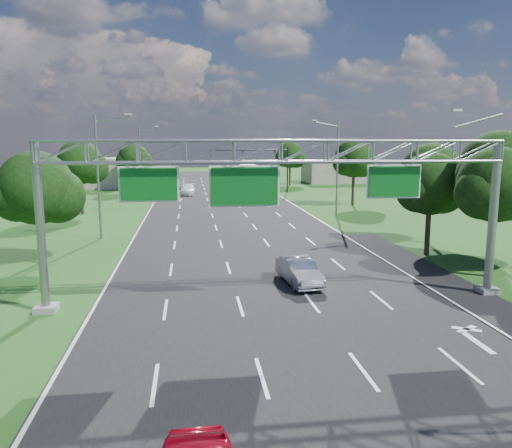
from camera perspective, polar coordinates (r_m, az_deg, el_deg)
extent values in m
plane|color=#1F4815|center=(42.74, -1.90, -1.30)|extent=(220.00, 220.00, 0.00)
cube|color=black|center=(42.74, -1.90, -1.30)|extent=(18.00, 180.00, 0.02)
cube|color=black|center=(30.55, 20.81, -6.33)|extent=(3.00, 30.00, 0.02)
cube|color=gray|center=(29.50, 24.91, -6.86)|extent=(1.00, 1.00, 0.30)
cylinder|color=gray|center=(28.72, 25.45, 0.55)|extent=(0.44, 0.44, 8.00)
cube|color=gray|center=(25.99, -22.84, -8.87)|extent=(1.00, 1.00, 0.30)
cylinder|color=gray|center=(25.09, -23.41, -0.48)|extent=(0.40, 0.40, 8.00)
cylinder|color=gray|center=(27.81, 24.08, 10.73)|extent=(2.54, 0.12, 0.79)
cube|color=beige|center=(27.23, 21.95, 11.97)|extent=(0.50, 0.22, 0.12)
cube|color=white|center=(23.93, -12.12, 4.47)|extent=(2.80, 0.05, 1.70)
cube|color=#0B5C1B|center=(23.87, -12.13, 4.46)|extent=(2.62, 0.05, 1.52)
cube|color=white|center=(24.00, -1.31, 4.34)|extent=(3.40, 0.05, 2.00)
cube|color=#0B5C1B|center=(23.94, -1.30, 4.32)|extent=(3.22, 0.05, 1.82)
cube|color=white|center=(25.89, 15.48, 4.71)|extent=(2.80, 0.05, 1.70)
cube|color=#0B5C1B|center=(25.84, 15.53, 4.70)|extent=(2.62, 0.05, 1.52)
cylinder|color=black|center=(78.38, 3.61, 6.20)|extent=(0.24, 0.24, 7.00)
cylinder|color=black|center=(77.33, -0.78, 8.47)|extent=(12.00, 0.18, 0.18)
imported|color=black|center=(76.87, -5.26, 8.01)|extent=(0.18, 0.22, 1.10)
imported|color=black|center=(77.23, -1.52, 8.06)|extent=(0.18, 0.22, 1.10)
imported|color=black|center=(77.92, 2.18, 8.07)|extent=(0.18, 0.22, 1.10)
cylinder|color=gray|center=(42.55, -17.60, 5.01)|extent=(0.20, 0.20, 10.00)
cylinder|color=gray|center=(42.26, -16.16, 11.44)|extent=(2.78, 0.12, 0.60)
cube|color=beige|center=(42.11, -14.40, 12.06)|extent=(0.55, 0.22, 0.12)
cylinder|color=gray|center=(77.20, -13.12, 7.04)|extent=(0.20, 0.20, 10.00)
cylinder|color=gray|center=(77.05, -12.28, 10.56)|extent=(2.78, 0.12, 0.60)
cube|color=beige|center=(76.96, -11.31, 10.89)|extent=(0.55, 0.22, 0.12)
cylinder|color=gray|center=(54.16, 9.27, 6.20)|extent=(0.20, 0.20, 10.00)
cylinder|color=gray|center=(53.74, 8.06, 11.22)|extent=(2.78, 0.12, 0.60)
cube|color=beige|center=(53.43, 6.69, 11.69)|extent=(0.55, 0.22, 0.12)
cylinder|color=#2D2116|center=(32.62, 25.29, -2.27)|extent=(0.36, 0.36, 3.74)
sphere|color=black|center=(32.14, 25.75, 4.09)|extent=(4.40, 4.40, 4.40)
sphere|color=black|center=(33.13, 26.90, 3.18)|extent=(3.30, 3.30, 3.30)
sphere|color=black|center=(31.39, 24.48, 3.26)|extent=(3.08, 3.08, 3.08)
cylinder|color=#2D2116|center=(36.13, 25.44, -0.85)|extent=(0.36, 0.36, 4.18)
sphere|color=black|center=(35.69, 25.91, 5.62)|extent=(5.00, 5.00, 5.00)
sphere|color=black|center=(36.76, 27.13, 4.64)|extent=(3.75, 3.75, 3.75)
sphere|color=black|center=(34.86, 24.57, 4.82)|extent=(3.50, 3.50, 3.50)
cylinder|color=#2D2116|center=(37.29, 19.02, -0.84)|extent=(0.36, 0.36, 3.30)
sphere|color=black|center=(36.86, 19.31, 4.38)|extent=(4.40, 4.40, 4.40)
sphere|color=black|center=(37.76, 20.49, 3.59)|extent=(3.30, 3.30, 3.30)
sphere|color=black|center=(36.19, 18.08, 3.66)|extent=(3.08, 3.08, 3.08)
cylinder|color=#2D2116|center=(41.68, 19.06, 0.36)|extent=(0.36, 0.36, 3.52)
sphere|color=black|center=(41.29, 19.34, 5.41)|extent=(4.80, 4.80, 4.80)
sphere|color=black|center=(42.24, 20.51, 4.61)|extent=(3.60, 3.60, 3.60)
sphere|color=black|center=(40.58, 18.12, 4.73)|extent=(3.36, 3.36, 3.36)
cylinder|color=#2D2116|center=(35.80, -23.47, -1.70)|extent=(0.36, 0.36, 3.08)
sphere|color=black|center=(35.34, -23.84, 3.81)|extent=(4.80, 4.80, 4.80)
sphere|color=black|center=(35.46, -21.73, 2.99)|extent=(3.60, 3.60, 3.60)
sphere|color=black|center=(35.42, -25.60, 2.92)|extent=(3.36, 3.36, 3.36)
cylinder|color=#2D2116|center=(58.35, -19.28, 2.94)|extent=(0.36, 0.36, 3.74)
sphere|color=black|center=(58.07, -19.49, 6.65)|extent=(4.80, 4.80, 4.80)
sphere|color=black|center=(58.26, -18.21, 6.14)|extent=(3.60, 3.60, 3.60)
sphere|color=black|center=(58.03, -20.57, 6.12)|extent=(3.36, 3.36, 3.36)
cylinder|color=#2D2116|center=(82.52, -13.74, 4.82)|extent=(0.36, 0.36, 3.30)
sphere|color=black|center=(82.32, -13.84, 7.30)|extent=(4.80, 4.80, 4.80)
sphere|color=black|center=(82.62, -12.96, 6.92)|extent=(3.60, 3.60, 3.60)
sphere|color=black|center=(82.16, -14.61, 6.93)|extent=(3.36, 3.36, 3.36)
cylinder|color=#2D2116|center=(63.36, 11.03, 3.88)|extent=(0.36, 0.36, 3.96)
sphere|color=black|center=(63.10, 11.14, 7.40)|extent=(4.80, 4.80, 4.80)
sphere|color=black|center=(63.89, 12.04, 6.86)|extent=(3.60, 3.60, 3.60)
sphere|color=black|center=(62.50, 10.27, 6.97)|extent=(3.36, 3.36, 3.36)
cylinder|color=#2D2116|center=(91.80, 3.88, 5.59)|extent=(0.36, 0.36, 3.52)
sphere|color=black|center=(91.62, 3.91, 7.89)|extent=(4.80, 4.80, 4.80)
sphere|color=black|center=(92.28, 4.59, 7.52)|extent=(3.60, 3.60, 3.60)
sphere|color=black|center=(91.14, 3.27, 7.58)|extent=(3.36, 3.36, 3.36)
cube|color=gray|center=(91.72, -18.86, 5.56)|extent=(14.00, 10.00, 5.00)
cube|color=gray|center=(98.08, 9.19, 5.88)|extent=(12.00, 9.00, 4.00)
imported|color=#9C9EA7|center=(28.35, 4.95, -5.39)|extent=(2.07, 4.64, 1.48)
imported|color=white|center=(75.62, -7.81, 3.91)|extent=(2.49, 5.28, 1.49)
imported|color=black|center=(80.79, -3.33, 4.27)|extent=(2.37, 4.77, 1.30)
imported|color=black|center=(81.38, -9.27, 4.29)|extent=(2.14, 4.66, 1.55)
imported|color=#B9B9B9|center=(64.74, -0.88, 3.14)|extent=(2.19, 5.16, 1.65)
cube|color=white|center=(91.56, -0.81, 5.68)|extent=(3.01, 6.97, 3.44)
cube|color=silver|center=(86.84, -0.43, 5.06)|extent=(2.73, 2.62, 2.52)
cylinder|color=black|center=(86.98, -1.28, 4.61)|extent=(0.40, 1.15, 1.15)
cylinder|color=black|center=(87.29, 0.37, 4.63)|extent=(0.40, 1.15, 1.15)
cylinder|color=black|center=(93.79, -1.73, 4.96)|extent=(0.40, 1.15, 1.15)
cylinder|color=black|center=(94.08, -0.20, 4.98)|extent=(0.40, 1.15, 1.15)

